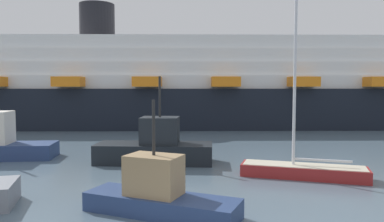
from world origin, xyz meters
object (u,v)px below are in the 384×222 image
fishing_boat_0 (159,194)px  fishing_boat_2 (156,147)px  cruise_ship (219,87)px  sailboat_1 (303,168)px

fishing_boat_0 → fishing_boat_2: size_ratio=0.85×
fishing_boat_0 → fishing_boat_2: 9.47m
cruise_ship → fishing_boat_0: bearing=-99.2°
fishing_boat_0 → cruise_ship: cruise_ship is taller
fishing_boat_0 → fishing_boat_2: (-1.61, 9.32, 0.22)m
fishing_boat_0 → fishing_boat_2: bearing=-60.8°
sailboat_1 → cruise_ship: cruise_ship is taller
fishing_boat_0 → fishing_boat_2: fishing_boat_2 is taller
sailboat_1 → cruise_ship: (-4.15, 25.85, 4.23)m
sailboat_1 → fishing_boat_2: 9.06m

